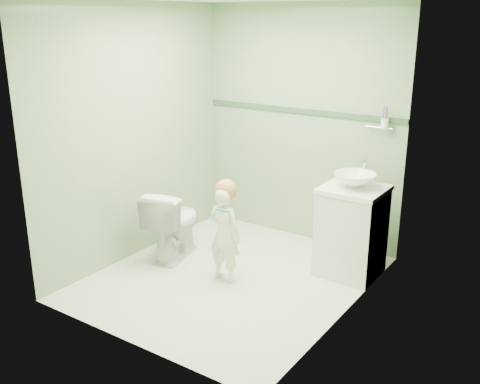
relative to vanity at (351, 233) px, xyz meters
The scene contains 12 objects.
ground 1.16m from the vanity, 140.19° to the right, with size 2.50×2.50×0.00m, color silver.
room_shell 1.35m from the vanity, 140.19° to the right, with size 2.50×2.54×2.40m.
trim_stripe 1.38m from the vanity, 147.36° to the left, with size 2.20×0.02×0.05m, color #335236.
vanity is the anchor object (origin of this frame).
counter 0.41m from the vanity, ahead, with size 0.54×0.52×0.04m, color white.
basin 0.49m from the vanity, ahead, with size 0.37×0.37×0.13m, color white.
faucet 0.60m from the vanity, 90.00° to the left, with size 0.03×0.13×0.18m.
cup_holder 1.05m from the vanity, 83.76° to the left, with size 0.26×0.07×0.21m.
toilet 1.69m from the vanity, 158.88° to the right, with size 0.39×0.68×0.70m, color white.
toddler 1.15m from the vanity, 139.44° to the right, with size 0.32×0.21×0.87m, color silver.
hair_cap 1.21m from the vanity, 140.40° to the right, with size 0.19×0.19×0.19m, color #B16E46.
teal_toothbrush 1.22m from the vanity, 132.53° to the right, with size 0.11×0.13×0.08m.
Camera 1 is at (2.58, -3.65, 2.26)m, focal length 40.95 mm.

